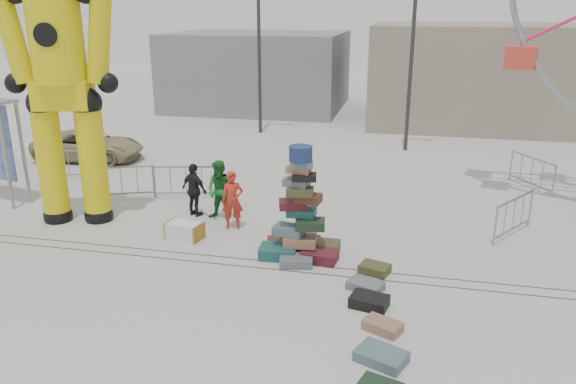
% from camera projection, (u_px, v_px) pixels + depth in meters
% --- Properties ---
extents(ground, '(90.00, 90.00, 0.00)m').
position_uv_depth(ground, '(256.00, 280.00, 12.70)').
color(ground, '#9E9E99').
rests_on(ground, ground).
extents(track_line_near, '(40.00, 0.04, 0.01)m').
position_uv_depth(track_line_near, '(263.00, 268.00, 13.25)').
color(track_line_near, '#47443F').
rests_on(track_line_near, ground).
extents(track_line_far, '(40.00, 0.04, 0.01)m').
position_uv_depth(track_line_far, '(267.00, 261.00, 13.62)').
color(track_line_far, '#47443F').
rests_on(track_line_far, ground).
extents(building_right, '(12.00, 8.00, 5.00)m').
position_uv_depth(building_right, '(491.00, 75.00, 28.97)').
color(building_right, gray).
rests_on(building_right, ground).
extents(building_left, '(10.00, 8.00, 4.40)m').
position_uv_depth(building_left, '(258.00, 70.00, 33.61)').
color(building_left, gray).
rests_on(building_left, ground).
extents(lamp_post_right, '(1.41, 0.25, 8.00)m').
position_uv_depth(lamp_post_right, '(415.00, 42.00, 22.67)').
color(lamp_post_right, '#2D2D30').
rests_on(lamp_post_right, ground).
extents(lamp_post_left, '(1.41, 0.25, 8.00)m').
position_uv_depth(lamp_post_left, '(261.00, 38.00, 25.98)').
color(lamp_post_left, '#2D2D30').
rests_on(lamp_post_left, ground).
extents(suitcase_tower, '(1.97, 1.76, 2.81)m').
position_uv_depth(suitcase_tower, '(300.00, 226.00, 13.70)').
color(suitcase_tower, '#1C5452').
rests_on(suitcase_tower, ground).
extents(crash_test_dummy, '(3.15, 1.38, 7.90)m').
position_uv_depth(crash_test_dummy, '(61.00, 74.00, 14.91)').
color(crash_test_dummy, black).
rests_on(crash_test_dummy, ground).
extents(steamer_trunk, '(1.03, 0.73, 0.44)m').
position_uv_depth(steamer_trunk, '(185.00, 231.00, 14.89)').
color(steamer_trunk, silver).
rests_on(steamer_trunk, ground).
extents(row_case_0, '(0.79, 0.68, 0.20)m').
position_uv_depth(row_case_0, '(375.00, 269.00, 13.01)').
color(row_case_0, '#434321').
rests_on(row_case_0, ground).
extents(row_case_1, '(0.88, 0.75, 0.18)m').
position_uv_depth(row_case_1, '(365.00, 285.00, 12.26)').
color(row_case_1, slate).
rests_on(row_case_1, ground).
extents(row_case_2, '(0.86, 0.68, 0.24)m').
position_uv_depth(row_case_2, '(369.00, 301.00, 11.54)').
color(row_case_2, black).
rests_on(row_case_2, ground).
extents(row_case_3, '(0.82, 0.69, 0.20)m').
position_uv_depth(row_case_3, '(382.00, 326.00, 10.69)').
color(row_case_3, '#9B6B4F').
rests_on(row_case_3, ground).
extents(row_case_4, '(1.01, 0.87, 0.20)m').
position_uv_depth(row_case_4, '(381.00, 356.00, 9.77)').
color(row_case_4, slate).
rests_on(row_case_4, ground).
extents(barricade_dummy_a, '(1.90, 0.82, 1.10)m').
position_uv_depth(barricade_dummy_a, '(69.00, 165.00, 19.84)').
color(barricade_dummy_a, gray).
rests_on(barricade_dummy_a, ground).
extents(barricade_dummy_b, '(1.90, 0.83, 1.10)m').
position_uv_depth(barricade_dummy_b, '(121.00, 182.00, 17.86)').
color(barricade_dummy_b, gray).
rests_on(barricade_dummy_b, ground).
extents(barricade_dummy_c, '(1.96, 0.59, 1.10)m').
position_uv_depth(barricade_dummy_c, '(186.00, 182.00, 17.90)').
color(barricade_dummy_c, gray).
rests_on(barricade_dummy_c, ground).
extents(barricade_wheel_front, '(1.21, 1.71, 1.10)m').
position_uv_depth(barricade_wheel_front, '(514.00, 216.00, 14.99)').
color(barricade_wheel_front, gray).
rests_on(barricade_wheel_front, ground).
extents(barricade_wheel_back, '(1.14, 1.75, 1.10)m').
position_uv_depth(barricade_wheel_back, '(531.00, 173.00, 18.90)').
color(barricade_wheel_back, gray).
rests_on(barricade_wheel_back, ground).
extents(pedestrian_red, '(0.68, 0.54, 1.63)m').
position_uv_depth(pedestrian_red, '(233.00, 200.00, 15.41)').
color(pedestrian_red, '#B22719').
rests_on(pedestrian_red, ground).
extents(pedestrian_green, '(0.96, 0.81, 1.75)m').
position_uv_depth(pedestrian_green, '(221.00, 191.00, 16.03)').
color(pedestrian_green, '#196725').
rests_on(pedestrian_green, ground).
extents(pedestrian_black, '(1.01, 0.74, 1.59)m').
position_uv_depth(pedestrian_black, '(194.00, 190.00, 16.35)').
color(pedestrian_black, black).
rests_on(pedestrian_black, ground).
extents(parked_suv, '(4.43, 2.32, 1.19)m').
position_uv_depth(parked_suv, '(88.00, 145.00, 22.37)').
color(parked_suv, '#998D62').
rests_on(parked_suv, ground).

